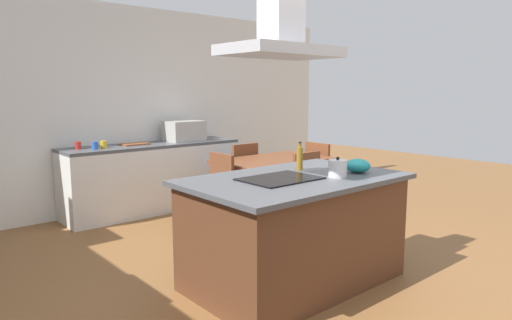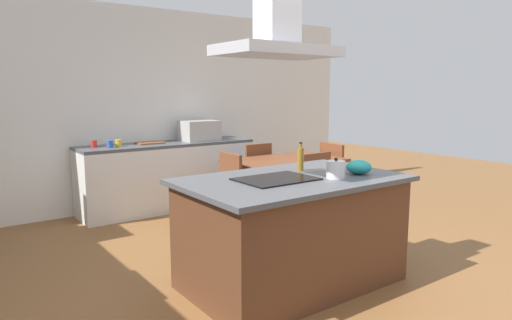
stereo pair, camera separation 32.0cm
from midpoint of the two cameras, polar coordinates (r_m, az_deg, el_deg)
name	(u,v)px [view 2 (the right image)]	position (r m, az deg, el deg)	size (l,w,h in m)	color
ground	(203,237)	(5.10, -4.85, -9.57)	(16.00, 16.00, 0.00)	brown
wall_back	(138,109)	(6.42, -13.17, 6.25)	(7.20, 0.10, 2.70)	white
kitchen_island	(292,231)	(3.82, 6.93, -8.80)	(1.80, 1.13, 0.90)	#59331E
cooktop	(276,179)	(3.60, 5.08, -2.41)	(0.60, 0.44, 0.01)	black
tea_kettle	(336,170)	(3.72, 12.40, -1.19)	(0.20, 0.15, 0.17)	silver
olive_oil_bottle	(300,159)	(4.01, 7.86, 0.15)	(0.06, 0.06, 0.25)	olive
mixing_bowl	(359,167)	(3.96, 15.00, -0.87)	(0.21, 0.21, 0.12)	teal
back_counter	(169,176)	(6.29, -9.42, -1.94)	(2.38, 0.62, 0.90)	silver
countertop_microwave	(199,131)	(6.44, -5.70, 3.68)	(0.50, 0.38, 0.28)	#B2AFAA
coffee_mug_red	(94,144)	(5.91, -18.17, 1.92)	(0.08, 0.08, 0.09)	red
coffee_mug_blue	(110,144)	(5.84, -16.31, 1.93)	(0.08, 0.08, 0.09)	#2D56B2
coffee_mug_yellow	(119,143)	(5.90, -15.34, 2.03)	(0.08, 0.08, 0.09)	gold
cutting_board	(150,143)	(6.17, -11.71, 2.10)	(0.34, 0.24, 0.02)	brown
dining_table	(285,166)	(5.70, 5.27, -0.74)	(1.40, 0.90, 0.75)	brown
chair_facing_island	(322,187)	(5.26, 10.02, -3.39)	(0.42, 0.42, 0.89)	#2D6BB7
chair_at_left_end	(223,187)	(5.18, -2.41, -3.44)	(0.42, 0.42, 0.89)	#2D6BB7
chair_facing_back_wall	(254,171)	(6.24, 1.22, -1.37)	(0.42, 0.42, 0.89)	#2D6BB7
chair_at_right_end	(337,171)	(6.36, 11.46, -1.34)	(0.42, 0.42, 0.89)	#2D6BB7
range_hood	(277,22)	(3.57, 5.35, 16.80)	(0.90, 0.55, 0.78)	#ADADB2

